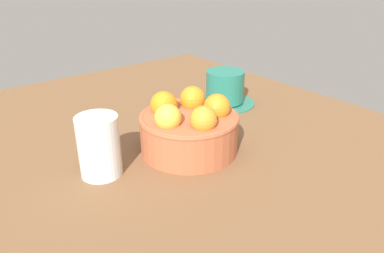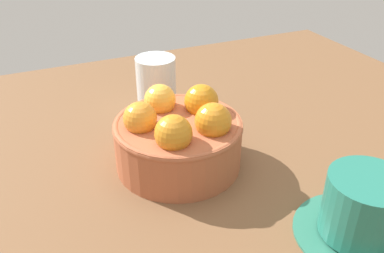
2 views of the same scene
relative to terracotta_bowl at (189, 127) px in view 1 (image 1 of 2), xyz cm
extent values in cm
cube|color=brown|center=(-0.05, 0.03, -6.17)|extent=(110.72, 86.74, 3.44)
cylinder|color=#AD5938|center=(-0.05, 0.03, -1.12)|extent=(16.92, 16.92, 6.65)
torus|color=#AD5938|center=(-0.05, 0.03, 1.80)|extent=(17.12, 17.12, 1.00)
sphere|color=orange|center=(4.33, 2.14, 3.36)|extent=(4.73, 4.73, 4.73)
sphere|color=#F9B03B|center=(-0.70, 4.85, 3.36)|extent=(4.40, 4.40, 4.40)
sphere|color=orange|center=(-4.84, 0.90, 3.36)|extent=(4.36, 4.36, 4.36)
sphere|color=orange|center=(-2.36, -4.25, 3.36)|extent=(4.63, 4.63, 4.63)
sphere|color=orange|center=(3.31, -3.48, 3.36)|extent=(4.72, 4.72, 4.72)
cylinder|color=#2C725C|center=(12.69, -20.57, -4.15)|extent=(13.94, 13.94, 0.60)
cylinder|color=#237260|center=(12.69, -20.57, -0.30)|extent=(8.68, 8.68, 7.10)
cylinder|color=silver|center=(2.49, 15.57, 0.42)|extent=(6.48, 6.48, 9.73)
camera|label=1|loc=(-45.45, 35.91, 26.95)|focal=34.69mm
camera|label=2|loc=(-17.54, -43.68, 28.84)|focal=38.77mm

